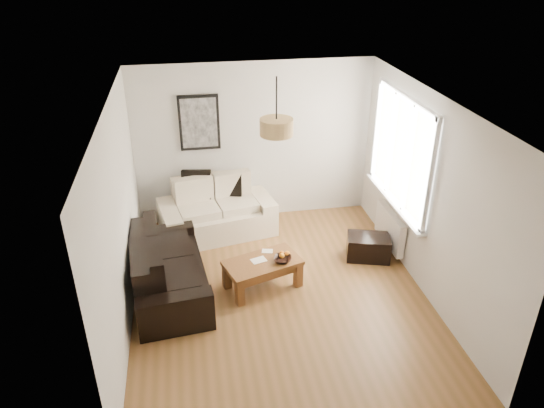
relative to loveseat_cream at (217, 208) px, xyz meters
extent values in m
plane|color=brown|center=(0.68, -1.78, -0.43)|extent=(4.50, 4.50, 0.00)
cube|color=white|center=(2.50, -0.98, -0.05)|extent=(0.10, 0.90, 0.52)
cylinder|color=tan|center=(0.68, -1.48, 1.80)|extent=(0.40, 0.40, 0.20)
cube|color=black|center=(2.13, -1.13, -0.25)|extent=(0.71, 0.56, 0.36)
cube|color=black|center=(-0.28, 0.21, 0.34)|extent=(0.47, 0.22, 0.46)
cube|color=black|center=(0.25, 0.21, 0.29)|extent=(0.39, 0.20, 0.37)
imported|color=black|center=(0.75, -1.61, 0.00)|extent=(0.30, 0.30, 0.06)
sphere|color=orange|center=(0.75, -1.54, 0.02)|extent=(0.09, 0.09, 0.07)
sphere|color=orange|center=(0.83, -1.50, 0.02)|extent=(0.10, 0.10, 0.08)
sphere|color=#D66212|center=(0.76, -1.48, 0.02)|extent=(0.09, 0.09, 0.07)
cube|color=white|center=(0.44, -1.53, -0.02)|extent=(0.23, 0.19, 0.01)
camera|label=1|loc=(-0.36, -7.10, 3.76)|focal=33.48mm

